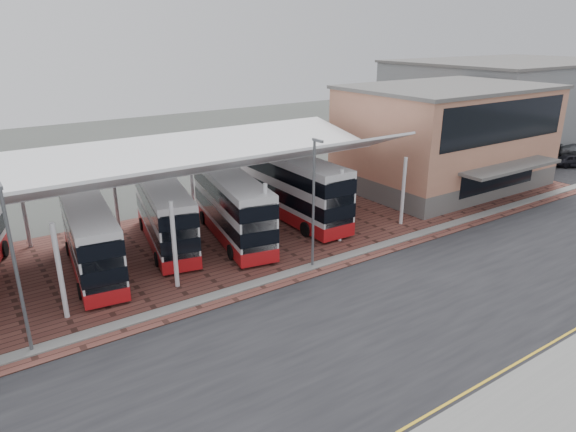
% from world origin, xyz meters
% --- Properties ---
extents(ground, '(140.00, 140.00, 0.00)m').
position_xyz_m(ground, '(0.00, 0.00, 0.00)').
color(ground, '#424540').
extents(road, '(120.00, 14.00, 0.02)m').
position_xyz_m(road, '(0.00, -1.00, 0.01)').
color(road, black).
rests_on(road, ground).
extents(forecourt, '(72.00, 16.00, 0.06)m').
position_xyz_m(forecourt, '(2.00, 13.00, 0.03)').
color(forecourt, brown).
rests_on(forecourt, ground).
extents(sidewalk, '(120.00, 4.00, 0.14)m').
position_xyz_m(sidewalk, '(0.00, -9.00, 0.07)').
color(sidewalk, slate).
rests_on(sidewalk, ground).
extents(north_kerb, '(120.00, 0.80, 0.14)m').
position_xyz_m(north_kerb, '(0.00, 6.20, 0.07)').
color(north_kerb, slate).
rests_on(north_kerb, ground).
extents(yellow_line_near, '(120.00, 0.12, 0.01)m').
position_xyz_m(yellow_line_near, '(0.00, -7.00, 0.03)').
color(yellow_line_near, gold).
rests_on(yellow_line_near, road).
extents(yellow_line_far, '(120.00, 0.12, 0.01)m').
position_xyz_m(yellow_line_far, '(0.00, -6.70, 0.03)').
color(yellow_line_far, gold).
rests_on(yellow_line_far, road).
extents(canopy, '(37.00, 11.63, 7.07)m').
position_xyz_m(canopy, '(-6.00, 13.94, 5.80)').
color(canopy, silver).
rests_on(canopy, ground).
extents(terminal, '(18.40, 14.40, 9.25)m').
position_xyz_m(terminal, '(23.00, 13.92, 4.66)').
color(terminal, '#5D5A57').
rests_on(terminal, ground).
extents(warehouse, '(30.50, 20.50, 10.25)m').
position_xyz_m(warehouse, '(48.00, 24.00, 5.15)').
color(warehouse, slate).
rests_on(warehouse, ground).
extents(lamp_west, '(0.16, 0.90, 8.07)m').
position_xyz_m(lamp_west, '(-14.00, 6.27, 4.36)').
color(lamp_west, slate).
rests_on(lamp_west, ground).
extents(lamp_east, '(0.16, 0.90, 8.07)m').
position_xyz_m(lamp_east, '(2.00, 6.27, 4.36)').
color(lamp_east, slate).
rests_on(lamp_east, ground).
extents(bus_2, '(3.52, 10.37, 4.19)m').
position_xyz_m(bus_2, '(-9.40, 13.13, 2.14)').
color(bus_2, silver).
rests_on(bus_2, forecourt).
extents(bus_3, '(4.35, 10.65, 4.28)m').
position_xyz_m(bus_3, '(-4.18, 14.67, 2.19)').
color(bus_3, silver).
rests_on(bus_3, forecourt).
extents(bus_4, '(4.50, 11.25, 4.52)m').
position_xyz_m(bus_4, '(0.17, 13.19, 2.31)').
color(bus_4, silver).
rests_on(bus_4, forecourt).
extents(bus_5, '(3.14, 11.87, 4.87)m').
position_xyz_m(bus_5, '(5.96, 14.22, 2.48)').
color(bus_5, silver).
rests_on(bus_5, forecourt).
extents(carpark_car_a, '(4.24, 3.61, 1.37)m').
position_xyz_m(carpark_car_a, '(39.80, 10.30, 0.77)').
color(carpark_car_a, black).
rests_on(carpark_car_a, carpark_surface).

